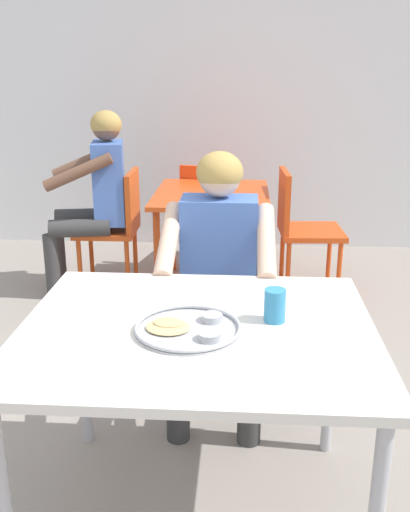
{
  "coord_description": "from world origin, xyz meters",
  "views": [
    {
      "loc": [
        0.16,
        -1.7,
        1.52
      ],
      "look_at": [
        0.03,
        0.2,
        0.89
      ],
      "focal_mm": 40.57,
      "sensor_mm": 36.0,
      "label": 1
    }
  ],
  "objects_px": {
    "table_background_red": "(212,205)",
    "chair_red_left": "(118,221)",
    "thali_tray": "(187,328)",
    "chair_foreground": "(220,288)",
    "table_foreground": "(197,346)",
    "drinking_cup": "(275,304)",
    "diner_foreground": "(218,262)",
    "chair_red_right": "(300,223)",
    "patron_background": "(96,186)",
    "chair_red_far": "(210,207)"
  },
  "relations": [
    {
      "from": "table_background_red",
      "to": "chair_red_left",
      "type": "distance_m",
      "value": 0.68
    },
    {
      "from": "thali_tray",
      "to": "table_background_red",
      "type": "distance_m",
      "value": 2.22
    },
    {
      "from": "chair_foreground",
      "to": "table_background_red",
      "type": "xyz_separation_m",
      "value": [
        -0.1,
        1.21,
        0.13
      ]
    },
    {
      "from": "table_foreground",
      "to": "table_background_red",
      "type": "height_order",
      "value": "table_foreground"
    },
    {
      "from": "thali_tray",
      "to": "table_background_red",
      "type": "height_order",
      "value": "thali_tray"
    },
    {
      "from": "drinking_cup",
      "to": "diner_foreground",
      "type": "relative_size",
      "value": 0.09
    },
    {
      "from": "chair_red_right",
      "to": "patron_background",
      "type": "xyz_separation_m",
      "value": [
        -1.39,
        -0.04,
        0.24
      ]
    },
    {
      "from": "chair_foreground",
      "to": "table_background_red",
      "type": "distance_m",
      "value": 1.22
    },
    {
      "from": "chair_red_left",
      "to": "patron_background",
      "type": "relative_size",
      "value": 0.67
    },
    {
      "from": "table_foreground",
      "to": "drinking_cup",
      "type": "bearing_deg",
      "value": 12.4
    },
    {
      "from": "drinking_cup",
      "to": "diner_foreground",
      "type": "distance_m",
      "value": 0.73
    },
    {
      "from": "chair_red_left",
      "to": "table_foreground",
      "type": "bearing_deg",
      "value": -71.7
    },
    {
      "from": "thali_tray",
      "to": "chair_red_left",
      "type": "distance_m",
      "value": 2.37
    },
    {
      "from": "table_foreground",
      "to": "chair_red_far",
      "type": "bearing_deg",
      "value": 92.48
    },
    {
      "from": "table_foreground",
      "to": "thali_tray",
      "type": "distance_m",
      "value": 0.09
    },
    {
      "from": "drinking_cup",
      "to": "chair_red_far",
      "type": "bearing_deg",
      "value": 97.7
    },
    {
      "from": "thali_tray",
      "to": "drinking_cup",
      "type": "xyz_separation_m",
      "value": [
        0.27,
        0.09,
        0.05
      ]
    },
    {
      "from": "thali_tray",
      "to": "chair_red_right",
      "type": "relative_size",
      "value": 0.39
    },
    {
      "from": "chair_red_left",
      "to": "chair_red_right",
      "type": "xyz_separation_m",
      "value": [
        1.26,
        -0.01,
        0.02
      ]
    },
    {
      "from": "diner_foreground",
      "to": "chair_red_far",
      "type": "height_order",
      "value": "diner_foreground"
    },
    {
      "from": "table_foreground",
      "to": "table_background_red",
      "type": "xyz_separation_m",
      "value": [
        -0.07,
        2.18,
        -0.05
      ]
    },
    {
      "from": "drinking_cup",
      "to": "chair_red_far",
      "type": "height_order",
      "value": "drinking_cup"
    },
    {
      "from": "diner_foreground",
      "to": "patron_background",
      "type": "distance_m",
      "value": 1.67
    },
    {
      "from": "table_background_red",
      "to": "diner_foreground",
      "type": "bearing_deg",
      "value": -85.83
    },
    {
      "from": "chair_foreground",
      "to": "patron_background",
      "type": "distance_m",
      "value": 1.51
    },
    {
      "from": "patron_background",
      "to": "chair_red_far",
      "type": "bearing_deg",
      "value": 38.33
    },
    {
      "from": "drinking_cup",
      "to": "diner_foreground",
      "type": "xyz_separation_m",
      "value": [
        -0.21,
        0.7,
        -0.1
      ]
    },
    {
      "from": "table_background_red",
      "to": "chair_foreground",
      "type": "bearing_deg",
      "value": -85.03
    },
    {
      "from": "table_foreground",
      "to": "chair_red_right",
      "type": "relative_size",
      "value": 1.31
    },
    {
      "from": "drinking_cup",
      "to": "patron_background",
      "type": "height_order",
      "value": "patron_background"
    },
    {
      "from": "table_foreground",
      "to": "chair_red_far",
      "type": "height_order",
      "value": "chair_red_far"
    },
    {
      "from": "diner_foreground",
      "to": "chair_red_right",
      "type": "height_order",
      "value": "diner_foreground"
    },
    {
      "from": "table_background_red",
      "to": "chair_red_left",
      "type": "height_order",
      "value": "chair_red_left"
    },
    {
      "from": "diner_foreground",
      "to": "chair_red_far",
      "type": "xyz_separation_m",
      "value": [
        -0.15,
        1.99,
        -0.23
      ]
    },
    {
      "from": "thali_tray",
      "to": "chair_red_left",
      "type": "bearing_deg",
      "value": 107.36
    },
    {
      "from": "patron_background",
      "to": "chair_red_left",
      "type": "bearing_deg",
      "value": 21.03
    },
    {
      "from": "table_foreground",
      "to": "patron_background",
      "type": "bearing_deg",
      "value": 111.66
    },
    {
      "from": "drinking_cup",
      "to": "chair_red_far",
      "type": "relative_size",
      "value": 0.13
    },
    {
      "from": "table_foreground",
      "to": "chair_red_far",
      "type": "relative_size",
      "value": 1.39
    },
    {
      "from": "chair_red_far",
      "to": "chair_red_right",
      "type": "bearing_deg",
      "value": -40.21
    },
    {
      "from": "thali_tray",
      "to": "table_foreground",
      "type": "bearing_deg",
      "value": 54.37
    },
    {
      "from": "table_foreground",
      "to": "drinking_cup",
      "type": "distance_m",
      "value": 0.28
    },
    {
      "from": "chair_foreground",
      "to": "table_background_red",
      "type": "height_order",
      "value": "chair_foreground"
    },
    {
      "from": "drinking_cup",
      "to": "chair_foreground",
      "type": "xyz_separation_m",
      "value": [
        -0.21,
        0.92,
        -0.31
      ]
    },
    {
      "from": "diner_foreground",
      "to": "chair_red_far",
      "type": "relative_size",
      "value": 1.45
    },
    {
      "from": "thali_tray",
      "to": "chair_red_left",
      "type": "relative_size",
      "value": 0.4
    },
    {
      "from": "thali_tray",
      "to": "diner_foreground",
      "type": "height_order",
      "value": "diner_foreground"
    },
    {
      "from": "diner_foreground",
      "to": "chair_foreground",
      "type": "bearing_deg",
      "value": 89.77
    },
    {
      "from": "diner_foreground",
      "to": "chair_red_left",
      "type": "height_order",
      "value": "diner_foreground"
    },
    {
      "from": "chair_red_left",
      "to": "patron_background",
      "type": "distance_m",
      "value": 0.29
    }
  ]
}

